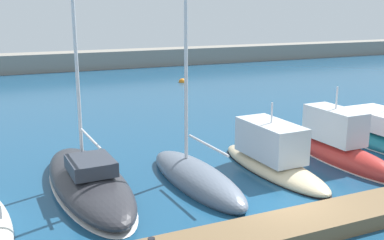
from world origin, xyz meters
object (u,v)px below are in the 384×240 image
(mooring_buoy_orange, at_px, (182,82))
(sailboat_charcoal_second, at_px, (88,180))
(motorboat_sand_fourth, at_px, (271,156))
(motorboat_teal_sixth, at_px, (381,135))
(sailboat_slate_third, at_px, (196,176))
(motorboat_red_fifth, at_px, (340,146))

(mooring_buoy_orange, bearing_deg, sailboat_charcoal_second, -120.99)
(motorboat_sand_fourth, bearing_deg, mooring_buoy_orange, -15.76)
(motorboat_sand_fourth, relative_size, motorboat_teal_sixth, 0.73)
(sailboat_slate_third, xyz_separation_m, motorboat_sand_fourth, (3.76, 0.13, 0.29))
(motorboat_red_fifth, height_order, motorboat_teal_sixth, motorboat_red_fifth)
(sailboat_slate_third, distance_m, motorboat_sand_fourth, 3.77)
(motorboat_red_fifth, xyz_separation_m, mooring_buoy_orange, (2.52, 24.70, -0.75))
(sailboat_charcoal_second, xyz_separation_m, motorboat_teal_sixth, (15.67, 0.07, -0.02))
(motorboat_sand_fourth, distance_m, motorboat_red_fifth, 3.57)
(motorboat_sand_fourth, bearing_deg, motorboat_red_fifth, -97.85)
(sailboat_slate_third, height_order, motorboat_teal_sixth, sailboat_slate_third)
(sailboat_charcoal_second, relative_size, sailboat_slate_third, 1.22)
(motorboat_teal_sixth, bearing_deg, sailboat_charcoal_second, 89.47)
(sailboat_charcoal_second, bearing_deg, motorboat_sand_fourth, -99.31)
(motorboat_sand_fourth, bearing_deg, motorboat_teal_sixth, -83.62)
(motorboat_red_fifth, distance_m, mooring_buoy_orange, 24.84)
(sailboat_slate_third, height_order, motorboat_sand_fourth, sailboat_slate_third)
(sailboat_slate_third, distance_m, mooring_buoy_orange, 26.36)
(mooring_buoy_orange, bearing_deg, sailboat_slate_third, -111.90)
(sailboat_charcoal_second, distance_m, mooring_buoy_orange, 27.17)
(motorboat_teal_sixth, bearing_deg, motorboat_sand_fourth, 97.32)
(sailboat_slate_third, xyz_separation_m, mooring_buoy_orange, (9.83, 24.46, -0.35))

